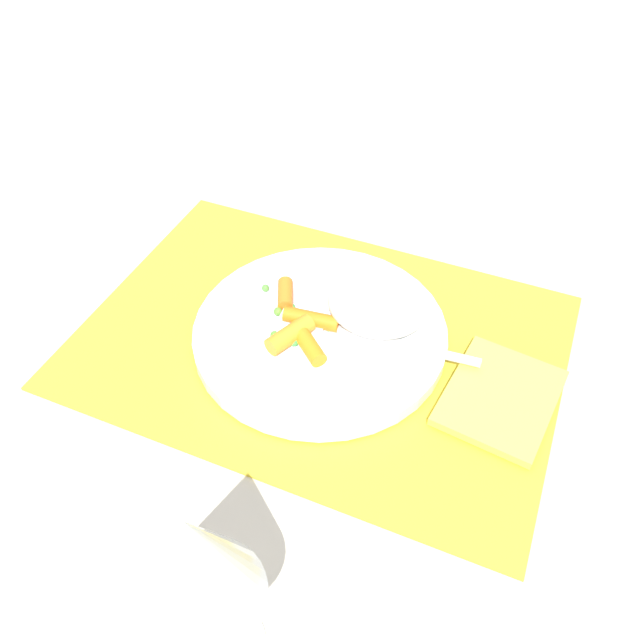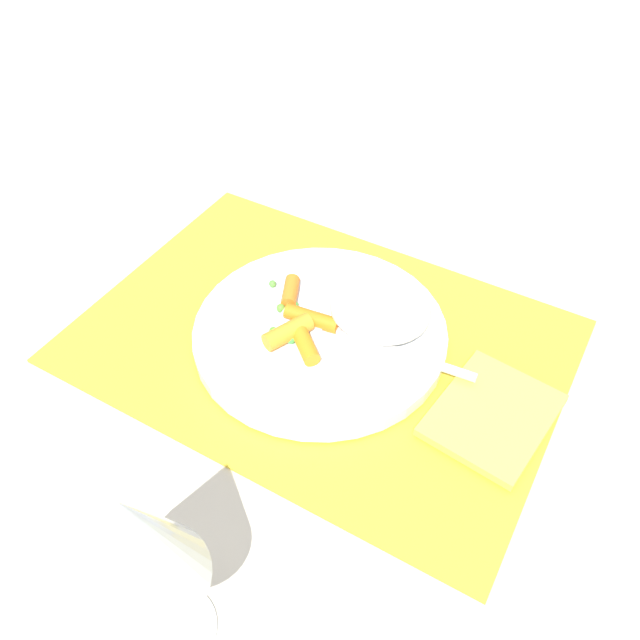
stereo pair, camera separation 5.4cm
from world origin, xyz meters
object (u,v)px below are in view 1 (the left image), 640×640
at_px(fork, 356,334).
at_px(wine_glass, 196,566).
at_px(rice_mound, 378,303).
at_px(napkin, 500,397).
at_px(carrot_portion, 299,324).
at_px(plate, 320,333).

xyz_separation_m(fork, wine_glass, (-0.01, 0.29, 0.10)).
bearing_deg(rice_mound, wine_glass, 90.43).
bearing_deg(napkin, carrot_portion, 0.89).
height_order(plate, napkin, plate).
xyz_separation_m(plate, carrot_portion, (0.02, 0.01, 0.02)).
distance_m(carrot_portion, napkin, 0.19).
height_order(carrot_portion, wine_glass, wine_glass).
height_order(plate, fork, fork).
bearing_deg(plate, fork, -175.45).
relative_size(plate, fork, 1.26).
bearing_deg(fork, plate, 4.55).
height_order(rice_mound, napkin, rice_mound).
xyz_separation_m(carrot_portion, fork, (-0.05, -0.01, -0.01)).
xyz_separation_m(wine_glass, napkin, (-0.13, -0.28, -0.11)).
height_order(plate, rice_mound, rice_mound).
bearing_deg(wine_glass, plate, -80.54).
height_order(plate, wine_glass, wine_glass).
bearing_deg(carrot_portion, fork, -164.93).
bearing_deg(rice_mound, carrot_portion, 37.34).
height_order(rice_mound, carrot_portion, rice_mound).
distance_m(fork, wine_glass, 0.30).
distance_m(plate, rice_mound, 0.06).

